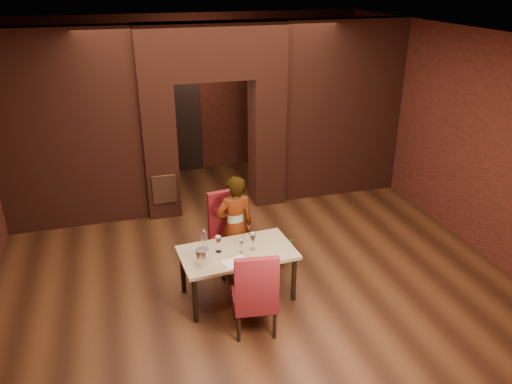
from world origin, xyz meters
TOP-DOWN VIEW (x-y plane):
  - floor at (0.00, 0.00)m, footprint 8.00×8.00m
  - ceiling at (0.00, 0.00)m, footprint 7.00×8.00m
  - wall_back at (0.00, 4.00)m, footprint 7.00×0.04m
  - wall_front at (0.00, -4.00)m, footprint 7.00×0.04m
  - wall_right at (3.50, 0.00)m, footprint 0.04×8.00m
  - pillar_left at (-0.95, 2.00)m, footprint 0.55×0.55m
  - pillar_right at (0.95, 2.00)m, footprint 0.55×0.55m
  - lintel at (0.00, 2.00)m, footprint 2.45×0.55m
  - wing_wall_left at (-2.36, 2.00)m, footprint 2.28×0.35m
  - wing_wall_right at (2.36, 2.00)m, footprint 2.28×0.35m
  - vent_panel at (-0.95, 1.71)m, footprint 0.40×0.03m
  - rear_door at (-0.40, 3.94)m, footprint 0.90×0.08m
  - rear_door_frame at (-0.40, 3.90)m, footprint 1.02×0.04m
  - dining_table at (-0.32, -0.82)m, footprint 1.50×0.91m
  - chair_far at (-0.24, -0.17)m, footprint 0.59×0.59m
  - chair_near at (-0.29, -1.51)m, footprint 0.57×0.57m
  - person_seated at (-0.21, -0.26)m, footprint 0.57×0.41m
  - wine_glass_a at (-0.55, -0.77)m, footprint 0.09×0.09m
  - wine_glass_b at (-0.28, -0.86)m, footprint 0.07×0.07m
  - wine_glass_c at (-0.12, -0.83)m, footprint 0.09×0.09m
  - tasting_sheet at (-0.40, -1.07)m, footprint 0.34×0.28m
  - wine_bucket at (-0.79, -0.99)m, footprint 0.16×0.16m
  - water_bottle at (-0.71, -0.66)m, footprint 0.07×0.07m
  - potted_plant at (0.48, -0.18)m, footprint 0.43×0.39m

SIDE VIEW (x-z plane):
  - floor at x=0.00m, z-range 0.00..0.00m
  - potted_plant at x=0.48m, z-range 0.00..0.43m
  - dining_table at x=-0.32m, z-range 0.00..0.68m
  - chair_near at x=-0.29m, z-range 0.00..1.10m
  - vent_panel at x=-0.95m, z-range 0.30..0.80m
  - chair_far at x=-0.24m, z-range 0.00..1.14m
  - tasting_sheet at x=-0.40m, z-range 0.68..0.68m
  - person_seated at x=-0.21m, z-range 0.00..1.47m
  - wine_glass_b at x=-0.28m, z-range 0.68..0.86m
  - wine_bucket at x=-0.79m, z-range 0.68..0.88m
  - wine_glass_a at x=-0.55m, z-range 0.68..0.90m
  - wine_glass_c at x=-0.12m, z-range 0.68..0.90m
  - water_bottle at x=-0.71m, z-range 0.68..0.96m
  - rear_door at x=-0.40m, z-range 0.00..2.10m
  - rear_door_frame at x=-0.40m, z-range -0.06..2.16m
  - pillar_left at x=-0.95m, z-range 0.00..2.30m
  - pillar_right at x=0.95m, z-range 0.00..2.30m
  - wall_back at x=0.00m, z-range 0.00..3.20m
  - wall_front at x=0.00m, z-range 0.00..3.20m
  - wall_right at x=3.50m, z-range 0.00..3.20m
  - wing_wall_left at x=-2.36m, z-range 0.00..3.20m
  - wing_wall_right at x=2.36m, z-range 0.00..3.20m
  - lintel at x=0.00m, z-range 2.30..3.20m
  - ceiling at x=0.00m, z-range 3.18..3.22m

